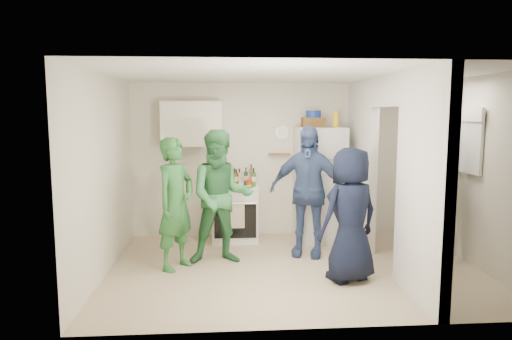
{
  "coord_description": "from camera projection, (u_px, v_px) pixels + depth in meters",
  "views": [
    {
      "loc": [
        -0.9,
        -5.73,
        2.03
      ],
      "look_at": [
        -0.47,
        0.4,
        1.25
      ],
      "focal_mm": 32.0,
      "sensor_mm": 36.0,
      "label": 1
    }
  ],
  "objects": [
    {
      "name": "person_nook",
      "position": [
        423.0,
        196.0,
        6.19
      ],
      "size": [
        1.08,
        1.34,
        1.8
      ],
      "primitive_type": "imported",
      "rotation": [
        0.0,
        0.0,
        -1.99
      ],
      "color": "black",
      "rests_on": "floor"
    },
    {
      "name": "spice_shelf",
      "position": [
        279.0,
        154.0,
        7.45
      ],
      "size": [
        0.35,
        0.08,
        0.03
      ],
      "primitive_type": "cube",
      "color": "olive",
      "rests_on": "wall_back"
    },
    {
      "name": "floor",
      "position": [
        294.0,
        268.0,
        5.99
      ],
      "size": [
        4.8,
        4.8,
        0.0
      ],
      "primitive_type": "plane",
      "color": "tan",
      "rests_on": "ground"
    },
    {
      "name": "bottle_f",
      "position": [
        246.0,
        176.0,
        7.19
      ],
      "size": [
        0.06,
        0.06,
        0.29
      ],
      "primitive_type": "cylinder",
      "color": "#153A1F",
      "rests_on": "stove"
    },
    {
      "name": "wall_right",
      "position": [
        475.0,
        172.0,
        6.0
      ],
      "size": [
        0.0,
        3.4,
        3.4
      ],
      "primitive_type": "plane",
      "rotation": [
        1.57,
        0.0,
        -1.57
      ],
      "color": "silver",
      "rests_on": "floor"
    },
    {
      "name": "bottle_e",
      "position": [
        239.0,
        176.0,
        7.36
      ],
      "size": [
        0.07,
        0.07,
        0.25
      ],
      "primitive_type": "cylinder",
      "color": "silver",
      "rests_on": "stove"
    },
    {
      "name": "bottle_c",
      "position": [
        229.0,
        176.0,
        7.3
      ],
      "size": [
        0.07,
        0.07,
        0.28
      ],
      "primitive_type": "cylinder",
      "color": "#B1B8C0",
      "rests_on": "stove"
    },
    {
      "name": "ceiling",
      "position": [
        296.0,
        74.0,
        5.68
      ],
      "size": [
        4.8,
        4.8,
        0.0
      ],
      "primitive_type": "plane",
      "rotation": [
        3.14,
        0.0,
        0.0
      ],
      "color": "white",
      "rests_on": "wall_back"
    },
    {
      "name": "wall_back",
      "position": [
        279.0,
        160.0,
        7.52
      ],
      "size": [
        4.8,
        0.0,
        4.8
      ],
      "primitive_type": "plane",
      "rotation": [
        1.57,
        0.0,
        0.0
      ],
      "color": "silver",
      "rests_on": "floor"
    },
    {
      "name": "wall_clock",
      "position": [
        282.0,
        133.0,
        7.44
      ],
      "size": [
        0.22,
        0.02,
        0.22
      ],
      "primitive_type": "cylinder",
      "rotation": [
        1.57,
        0.0,
        0.0
      ],
      "color": "white",
      "rests_on": "wall_back"
    },
    {
      "name": "bottle_a",
      "position": [
        216.0,
        176.0,
        7.28
      ],
      "size": [
        0.07,
        0.07,
        0.28
      ],
      "primitive_type": "cylinder",
      "color": "maroon",
      "rests_on": "stove"
    },
    {
      "name": "bottle_j",
      "position": [
        254.0,
        177.0,
        7.08
      ],
      "size": [
        0.08,
        0.08,
        0.29
      ],
      "primitive_type": "cylinder",
      "color": "#336823",
      "rests_on": "stove"
    },
    {
      "name": "person_green_center",
      "position": [
        221.0,
        197.0,
        6.11
      ],
      "size": [
        0.92,
        0.74,
        1.8
      ],
      "primitive_type": "imported",
      "rotation": [
        0.0,
        0.0,
        0.07
      ],
      "color": "#357942",
      "rests_on": "floor"
    },
    {
      "name": "yellow_cup_stack_stove",
      "position": [
        227.0,
        180.0,
        6.94
      ],
      "size": [
        0.09,
        0.09,
        0.25
      ],
      "primitive_type": "cylinder",
      "color": "#F2A214",
      "rests_on": "stove"
    },
    {
      "name": "yellow_cup_stack_top",
      "position": [
        336.0,
        119.0,
        7.03
      ],
      "size": [
        0.09,
        0.09,
        0.25
      ],
      "primitive_type": "cylinder",
      "color": "gold",
      "rests_on": "fridge"
    },
    {
      "name": "bottle_g",
      "position": [
        251.0,
        174.0,
        7.3
      ],
      "size": [
        0.07,
        0.07,
        0.32
      ],
      "primitive_type": "cylinder",
      "color": "olive",
      "rests_on": "stove"
    },
    {
      "name": "wall_front",
      "position": [
        324.0,
        198.0,
        4.15
      ],
      "size": [
        4.8,
        0.0,
        4.8
      ],
      "primitive_type": "plane",
      "rotation": [
        -1.57,
        0.0,
        0.0
      ],
      "color": "silver",
      "rests_on": "floor"
    },
    {
      "name": "blue_bowl",
      "position": [
        313.0,
        114.0,
        7.15
      ],
      "size": [
        0.24,
        0.24,
        0.11
      ],
      "primitive_type": "cylinder",
      "color": "navy",
      "rests_on": "wicker_basket"
    },
    {
      "name": "person_denim",
      "position": [
        307.0,
        191.0,
        6.43
      ],
      "size": [
        1.17,
        0.8,
        1.85
      ],
      "primitive_type": "imported",
      "rotation": [
        0.0,
        0.0,
        -0.36
      ],
      "color": "#384C7B",
      "rests_on": "floor"
    },
    {
      "name": "partition_pier_back",
      "position": [
        361.0,
        163.0,
        7.01
      ],
      "size": [
        0.12,
        1.2,
        2.5
      ],
      "primitive_type": "cube",
      "color": "silver",
      "rests_on": "floor"
    },
    {
      "name": "bottle_b",
      "position": [
        222.0,
        177.0,
        7.09
      ],
      "size": [
        0.07,
        0.07,
        0.3
      ],
      "primitive_type": "cylinder",
      "color": "#1B5226",
      "rests_on": "stove"
    },
    {
      "name": "upper_cabinet",
      "position": [
        192.0,
        124.0,
        7.16
      ],
      "size": [
        0.95,
        0.34,
        0.7
      ],
      "primitive_type": "cube",
      "color": "silver",
      "rests_on": "wall_back"
    },
    {
      "name": "bottle_i",
      "position": [
        237.0,
        177.0,
        7.25
      ],
      "size": [
        0.07,
        0.07,
        0.25
      ],
      "primitive_type": "cylinder",
      "color": "#55290E",
      "rests_on": "stove"
    },
    {
      "name": "nook_window",
      "position": [
        467.0,
        141.0,
        6.15
      ],
      "size": [
        0.03,
        0.7,
        0.8
      ],
      "primitive_type": "cube",
      "color": "black",
      "rests_on": "wall_right"
    },
    {
      "name": "fridge",
      "position": [
        319.0,
        184.0,
        7.25
      ],
      "size": [
        0.74,
        0.72,
        1.8
      ],
      "primitive_type": "cube",
      "color": "silver",
      "rests_on": "floor"
    },
    {
      "name": "wall_left",
      "position": [
        104.0,
        175.0,
        5.67
      ],
      "size": [
        0.0,
        3.4,
        3.4
      ],
      "primitive_type": "plane",
      "rotation": [
        1.57,
        0.0,
        1.57
      ],
      "color": "silver",
      "rests_on": "floor"
    },
    {
      "name": "stove",
      "position": [
        235.0,
        213.0,
        7.24
      ],
      "size": [
        0.74,
        0.62,
        0.88
      ],
      "primitive_type": "cube",
      "color": "white",
      "rests_on": "floor"
    },
    {
      "name": "wicker_basket",
      "position": [
        313.0,
        122.0,
        7.17
      ],
      "size": [
        0.35,
        0.25,
        0.15
      ],
      "primitive_type": "cube",
      "color": "brown",
      "rests_on": "fridge"
    },
    {
      "name": "partition_header",
      "position": [
        389.0,
        91.0,
        5.79
      ],
      "size": [
        0.12,
        1.0,
        0.4
      ],
      "primitive_type": "cube",
      "color": "silver",
      "rests_on": "partition_pier_back"
    },
    {
      "name": "red_cup",
      "position": [
        249.0,
        184.0,
        6.99
      ],
      "size": [
        0.09,
        0.09,
        0.12
      ],
      "primitive_type": "cylinder",
      "color": "#AF270B",
      "rests_on": "stove"
    },
    {
      "name": "bottle_h",
      "position": [
        216.0,
        178.0,
        7.04
      ],
      "size": [
        0.08,
        0.08,
        0.27
      ],
      "primitive_type": "cylinder",
      "color": "silver",
      "rests_on": "stove"
    },
    {
      "name": "person_navy",
      "position": [
        350.0,
        215.0,
        5.46
      ],
      "size": [
        0.93,
        0.79,
        1.62
      ],
      "primitive_type": "imported",
      "rotation": [
        0.0,
        0.0,
        -2.73
      ],
      "color": "black",
      "rests_on": "floor"
    },
    {
      "name": "partition_pier_front",
      "position": [
        423.0,
        186.0,
        4.83
      ],
      "size": [
        0.12,
        1.2,
        2.5
      ],
      "primitive_type": "cube",
      "color": "silver",
      "rests_on": "floor"
    },
    {
      "name": "nook_window_frame",
      "position": [
        466.0,
        141.0,
        6.15
      ],
      "size": [
        0.04,
        0.76,
        0.86
      ],
      "primitive_type": "cube",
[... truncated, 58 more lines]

